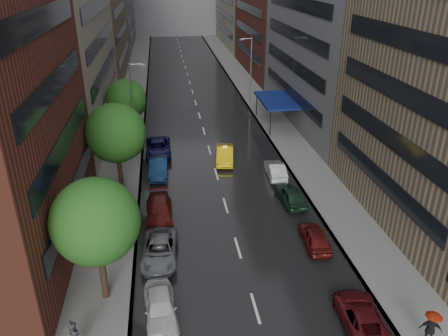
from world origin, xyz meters
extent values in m
cube|color=black|center=(0.00, 50.00, 0.01)|extent=(14.00, 140.00, 0.01)
cube|color=gray|center=(-9.00, 50.00, 0.07)|extent=(4.00, 140.00, 0.15)
cube|color=gray|center=(9.00, 50.00, 0.07)|extent=(4.00, 140.00, 0.15)
cube|color=#937A5B|center=(-15.00, 64.00, 11.00)|extent=(8.00, 28.00, 22.00)
cube|color=slate|center=(15.00, 36.00, 12.00)|extent=(8.00, 28.00, 24.00)
cylinder|color=#382619|center=(-8.60, 6.09, 2.14)|extent=(0.40, 0.40, 4.28)
sphere|color=#1E5116|center=(-8.60, 6.09, 5.35)|extent=(4.89, 4.89, 4.89)
cylinder|color=#382619|center=(-8.60, 19.73, 2.18)|extent=(0.40, 0.40, 4.35)
sphere|color=#1E5116|center=(-8.60, 19.73, 5.44)|extent=(4.98, 4.98, 4.98)
cylinder|color=#382619|center=(-8.60, 32.25, 1.91)|extent=(0.40, 0.40, 3.82)
sphere|color=#1E5116|center=(-8.60, 32.25, 4.77)|extent=(4.36, 4.36, 4.36)
imported|color=yellow|center=(1.22, 24.80, 0.76)|extent=(2.30, 4.83, 1.53)
imported|color=silver|center=(-5.40, 4.06, 0.74)|extent=(2.08, 4.46, 1.48)
imported|color=slate|center=(-5.40, 9.52, 0.69)|extent=(2.64, 5.13, 1.38)
imported|color=#541310|center=(-5.40, 14.78, 0.73)|extent=(2.09, 5.04, 1.46)
imported|color=#11284F|center=(-5.40, 22.60, 0.78)|extent=(1.85, 4.79, 1.56)
imported|color=#0E0F43|center=(-5.40, 27.48, 0.77)|extent=(2.60, 5.55, 1.54)
imported|color=#521014|center=(5.40, 1.86, 0.66)|extent=(2.57, 4.91, 1.32)
imported|color=#581211|center=(5.40, 9.54, 0.69)|extent=(1.90, 4.15, 1.38)
imported|color=#152F1E|center=(5.40, 15.68, 0.75)|extent=(2.07, 4.52, 1.50)
imported|color=silver|center=(5.40, 20.74, 0.70)|extent=(1.73, 4.35, 1.41)
imported|color=black|center=(-9.71, 2.12, 1.80)|extent=(0.96, 0.98, 0.88)
imported|color=black|center=(8.30, 0.12, 1.07)|extent=(1.17, 0.86, 1.84)
imported|color=#B8290E|center=(8.30, 0.12, 1.80)|extent=(0.82, 0.82, 0.72)
cylinder|color=gray|center=(-7.80, 30.00, 4.65)|extent=(0.18, 0.18, 9.00)
cube|color=gray|center=(-6.40, 30.00, 8.85)|extent=(0.50, 0.22, 0.16)
cylinder|color=gray|center=(7.80, 45.00, 4.65)|extent=(0.18, 0.18, 9.00)
cube|color=gray|center=(6.40, 45.00, 8.85)|extent=(0.50, 0.22, 0.16)
cube|color=navy|center=(9.00, 35.00, 3.15)|extent=(4.00, 8.00, 0.25)
cylinder|color=black|center=(7.40, 31.20, 1.65)|extent=(0.12, 0.12, 3.00)
cylinder|color=black|center=(7.40, 38.80, 1.65)|extent=(0.12, 0.12, 3.00)
camera|label=1|loc=(-4.53, -14.96, 17.98)|focal=35.00mm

